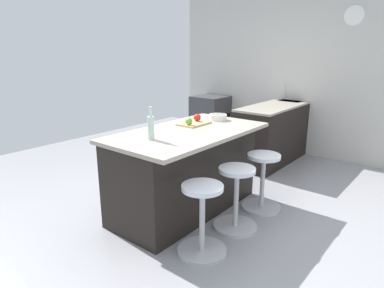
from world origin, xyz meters
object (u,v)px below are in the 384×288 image
(apple_green, at_px, (189,121))
(fruit_bowl, at_px, (218,117))
(apple_red, at_px, (197,117))
(oven_range, at_px, (210,118))
(stool_near_camera, at_px, (202,221))
(stool_middle, at_px, (236,200))
(kitchen_island, at_px, (185,170))
(stool_by_window, at_px, (262,183))
(water_bottle, at_px, (151,127))
(cutting_board, at_px, (194,124))

(apple_green, relative_size, fruit_bowl, 0.39)
(apple_red, bearing_deg, oven_range, -147.46)
(oven_range, xyz_separation_m, stool_near_camera, (3.13, 2.19, -0.13))
(stool_middle, relative_size, apple_red, 7.68)
(apple_red, bearing_deg, fruit_bowl, 160.01)
(kitchen_island, height_order, stool_middle, kitchen_island)
(stool_by_window, bearing_deg, apple_green, -60.90)
(oven_range, xyz_separation_m, stool_by_window, (2.03, 2.19, -0.13))
(stool_by_window, height_order, fruit_bowl, fruit_bowl)
(kitchen_island, bearing_deg, stool_middle, 90.00)
(oven_range, xyz_separation_m, apple_red, (2.22, 1.41, 0.54))
(stool_middle, bearing_deg, kitchen_island, -90.00)
(kitchen_island, bearing_deg, fruit_bowl, -177.96)
(oven_range, height_order, apple_green, apple_green)
(stool_by_window, xyz_separation_m, apple_red, (0.18, -0.78, 0.68))
(stool_near_camera, distance_m, water_bottle, 0.99)
(oven_range, xyz_separation_m, stool_middle, (2.58, 2.19, -0.13))
(stool_middle, bearing_deg, oven_range, -139.64)
(stool_near_camera, bearing_deg, stool_middle, 180.00)
(stool_near_camera, height_order, water_bottle, water_bottle)
(cutting_board, xyz_separation_m, apple_red, (-0.09, -0.03, 0.05))
(kitchen_island, relative_size, stool_middle, 2.75)
(cutting_board, bearing_deg, stool_near_camera, 42.44)
(apple_red, height_order, fruit_bowl, apple_red)
(oven_range, distance_m, cutting_board, 2.76)
(stool_near_camera, relative_size, water_bottle, 2.05)
(stool_near_camera, distance_m, cutting_board, 1.28)
(stool_near_camera, xyz_separation_m, apple_red, (-0.92, -0.78, 0.68))
(stool_near_camera, bearing_deg, fruit_bowl, -150.33)
(cutting_board, bearing_deg, kitchen_island, 19.52)
(cutting_board, bearing_deg, stool_middle, 70.08)
(oven_range, bearing_deg, apple_red, 32.54)
(apple_green, xyz_separation_m, water_bottle, (0.64, 0.07, 0.06))
(stool_near_camera, relative_size, cutting_board, 1.78)
(stool_middle, distance_m, fruit_bowl, 1.14)
(cutting_board, bearing_deg, oven_range, -148.06)
(apple_red, relative_size, fruit_bowl, 0.40)
(stool_by_window, distance_m, cutting_board, 1.02)
(oven_range, relative_size, water_bottle, 2.79)
(stool_by_window, xyz_separation_m, stool_near_camera, (1.10, 0.00, 0.00))
(apple_green, bearing_deg, stool_by_window, 119.10)
(kitchen_island, bearing_deg, stool_near_camera, 50.00)
(water_bottle, bearing_deg, fruit_bowl, -178.74)
(kitchen_island, bearing_deg, apple_green, -155.77)
(oven_range, height_order, stool_by_window, oven_range)
(stool_by_window, distance_m, water_bottle, 1.44)
(cutting_board, bearing_deg, fruit_bowl, 168.65)
(oven_range, relative_size, fruit_bowl, 4.15)
(oven_range, xyz_separation_m, cutting_board, (2.31, 1.44, 0.49))
(kitchen_island, distance_m, apple_green, 0.54)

